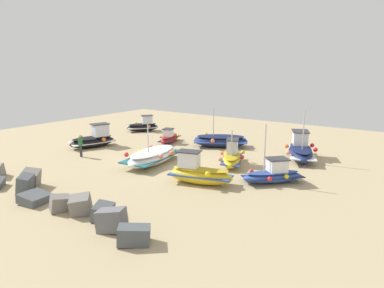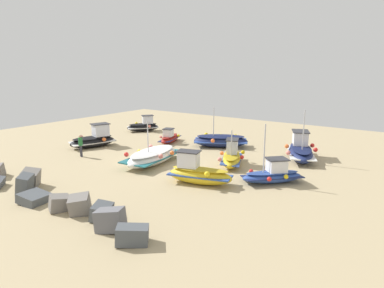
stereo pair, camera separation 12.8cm
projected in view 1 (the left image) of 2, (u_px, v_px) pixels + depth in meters
ground_plane at (158, 162)px, 25.76m from camera, size 46.02×46.02×0.00m
fishing_boat_0 at (153, 156)px, 25.20m from camera, size 3.02×5.68×3.28m
fishing_boat_1 at (273, 174)px, 21.13m from camera, size 3.66×3.71×3.73m
fishing_boat_2 at (199, 173)px, 20.85m from camera, size 4.21×2.38×2.03m
fishing_boat_3 at (220, 141)px, 30.38m from camera, size 5.05×4.03×3.55m
fishing_boat_4 at (169, 138)px, 32.12m from camera, size 2.04×3.49×1.41m
fishing_boat_5 at (143, 126)px, 37.59m from camera, size 3.10×3.48×1.80m
fishing_boat_6 at (94, 139)px, 30.34m from camera, size 2.69×4.30×2.07m
fishing_boat_7 at (300, 150)px, 26.43m from camera, size 3.59×5.16×3.95m
fishing_boat_8 at (232, 157)px, 24.86m from camera, size 2.78×4.03×2.68m
person_walking at (80, 144)px, 26.93m from camera, size 0.32×0.32×1.76m
breakwater_rocks at (42, 193)px, 18.38m from camera, size 16.41×2.88×1.33m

